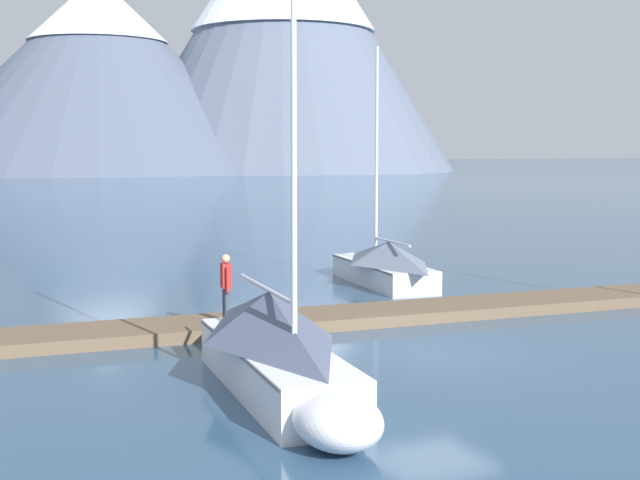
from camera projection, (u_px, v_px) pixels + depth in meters
ground_plane at (432, 353)px, 19.88m from camera, size 700.00×700.00×0.00m
mountain_shoulder_ridge at (99, 72)px, 180.80m from camera, size 79.62×79.62×39.64m
mountain_east_summit at (283, 20)px, 189.94m from camera, size 73.30×73.30×60.65m
dock at (352, 317)px, 23.48m from camera, size 28.05×3.77×0.30m
sailboat_second_berth at (278, 349)px, 16.38m from camera, size 2.28×7.37×8.76m
sailboat_mid_dock_port at (382, 263)px, 30.12m from camera, size 2.38×6.62×8.00m
person_on_dock at (226, 284)px, 21.85m from camera, size 0.27×0.58×1.69m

